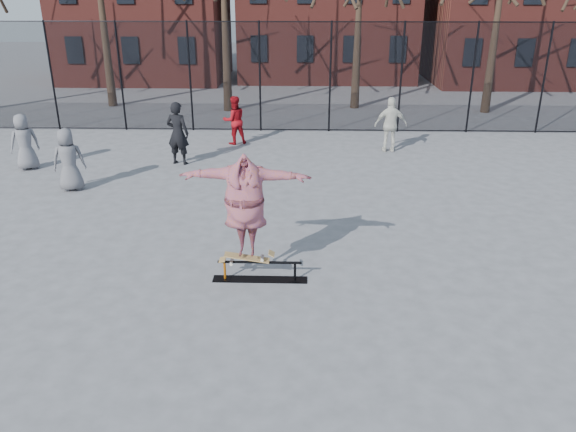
{
  "coord_description": "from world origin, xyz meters",
  "views": [
    {
      "loc": [
        0.29,
        -8.1,
        5.09
      ],
      "look_at": [
        -0.01,
        1.5,
        1.17
      ],
      "focal_mm": 35.0,
      "sensor_mm": 36.0,
      "label": 1
    }
  ],
  "objects_px": {
    "bystander_grey": "(24,142)",
    "bystander_black": "(178,133)",
    "skate_rail": "(260,272)",
    "skater": "(245,208)",
    "skateboard": "(247,258)",
    "bystander_extra": "(69,160)",
    "bystander_red": "(234,120)",
    "bystander_white": "(391,125)"
  },
  "relations": [
    {
      "from": "bystander_grey",
      "to": "bystander_black",
      "type": "xyz_separation_m",
      "value": [
        4.44,
        0.7,
        0.12
      ]
    },
    {
      "from": "skate_rail",
      "to": "skater",
      "type": "xyz_separation_m",
      "value": [
        -0.23,
        0.0,
        1.3
      ]
    },
    {
      "from": "skateboard",
      "to": "bystander_black",
      "type": "xyz_separation_m",
      "value": [
        -2.83,
        7.4,
        0.52
      ]
    },
    {
      "from": "bystander_black",
      "to": "bystander_extra",
      "type": "distance_m",
      "value": 3.48
    },
    {
      "from": "skater",
      "to": "bystander_black",
      "type": "bearing_deg",
      "value": 112.36
    },
    {
      "from": "bystander_grey",
      "to": "bystander_red",
      "type": "relative_size",
      "value": 1.01
    },
    {
      "from": "bystander_red",
      "to": "skater",
      "type": "bearing_deg",
      "value": 74.61
    },
    {
      "from": "bystander_grey",
      "to": "bystander_red",
      "type": "distance_m",
      "value": 6.67
    },
    {
      "from": "bystander_grey",
      "to": "skate_rail",
      "type": "bearing_deg",
      "value": 101.87
    },
    {
      "from": "skate_rail",
      "to": "bystander_red",
      "type": "height_order",
      "value": "bystander_red"
    },
    {
      "from": "bystander_red",
      "to": "skateboard",
      "type": "bearing_deg",
      "value": 74.61
    },
    {
      "from": "skate_rail",
      "to": "bystander_grey",
      "type": "distance_m",
      "value": 10.09
    },
    {
      "from": "bystander_black",
      "to": "skate_rail",
      "type": "bearing_deg",
      "value": 126.24
    },
    {
      "from": "skate_rail",
      "to": "skateboard",
      "type": "height_order",
      "value": "skateboard"
    },
    {
      "from": "bystander_black",
      "to": "skater",
      "type": "bearing_deg",
      "value": 124.68
    },
    {
      "from": "skater",
      "to": "bystander_extra",
      "type": "relative_size",
      "value": 1.38
    },
    {
      "from": "bystander_grey",
      "to": "bystander_red",
      "type": "xyz_separation_m",
      "value": [
        5.88,
        3.16,
        -0.01
      ]
    },
    {
      "from": "skate_rail",
      "to": "bystander_white",
      "type": "xyz_separation_m",
      "value": [
        3.64,
        9.03,
        0.75
      ]
    },
    {
      "from": "skater",
      "to": "bystander_grey",
      "type": "bearing_deg",
      "value": 138.76
    },
    {
      "from": "bystander_red",
      "to": "bystander_white",
      "type": "height_order",
      "value": "bystander_white"
    },
    {
      "from": "skate_rail",
      "to": "bystander_extra",
      "type": "relative_size",
      "value": 1.04
    },
    {
      "from": "bystander_red",
      "to": "bystander_extra",
      "type": "relative_size",
      "value": 0.98
    },
    {
      "from": "skater",
      "to": "bystander_white",
      "type": "relative_size",
      "value": 1.3
    },
    {
      "from": "bystander_grey",
      "to": "bystander_black",
      "type": "relative_size",
      "value": 0.87
    },
    {
      "from": "bystander_black",
      "to": "bystander_extra",
      "type": "bearing_deg",
      "value": 60.28
    },
    {
      "from": "bystander_red",
      "to": "skate_rail",
      "type": "bearing_deg",
      "value": 75.94
    },
    {
      "from": "bystander_extra",
      "to": "bystander_black",
      "type": "bearing_deg",
      "value": -151.34
    },
    {
      "from": "skateboard",
      "to": "bystander_white",
      "type": "height_order",
      "value": "bystander_white"
    },
    {
      "from": "skateboard",
      "to": "skater",
      "type": "xyz_separation_m",
      "value": [
        0.0,
        0.0,
        1.01
      ]
    },
    {
      "from": "bystander_white",
      "to": "bystander_red",
      "type": "bearing_deg",
      "value": -10.23
    },
    {
      "from": "skate_rail",
      "to": "skateboard",
      "type": "relative_size",
      "value": 1.96
    },
    {
      "from": "skater",
      "to": "bystander_grey",
      "type": "relative_size",
      "value": 1.4
    },
    {
      "from": "bystander_red",
      "to": "bystander_white",
      "type": "relative_size",
      "value": 0.92
    },
    {
      "from": "bystander_white",
      "to": "bystander_extra",
      "type": "bearing_deg",
      "value": 23.28
    },
    {
      "from": "bystander_white",
      "to": "bystander_grey",
      "type": "bearing_deg",
      "value": 10.53
    },
    {
      "from": "bystander_black",
      "to": "bystander_white",
      "type": "distance_m",
      "value": 6.9
    },
    {
      "from": "skateboard",
      "to": "bystander_grey",
      "type": "relative_size",
      "value": 0.54
    },
    {
      "from": "skate_rail",
      "to": "skater",
      "type": "relative_size",
      "value": 0.76
    },
    {
      "from": "skateboard",
      "to": "bystander_grey",
      "type": "bearing_deg",
      "value": 137.34
    },
    {
      "from": "skate_rail",
      "to": "bystander_extra",
      "type": "height_order",
      "value": "bystander_extra"
    },
    {
      "from": "skateboard",
      "to": "bystander_grey",
      "type": "height_order",
      "value": "bystander_grey"
    },
    {
      "from": "skater",
      "to": "bystander_red",
      "type": "bearing_deg",
      "value": 99.49
    }
  ]
}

